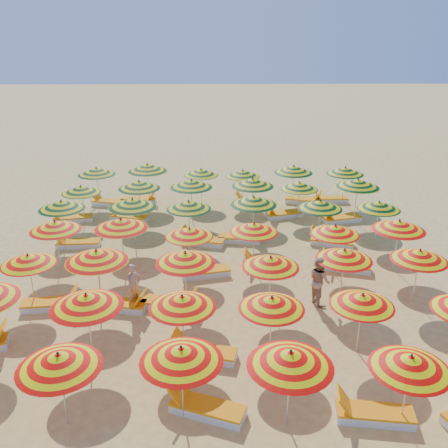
{
  "coord_description": "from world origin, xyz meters",
  "views": [
    {
      "loc": [
        -0.23,
        -16.03,
        8.24
      ],
      "look_at": [
        0.0,
        0.5,
        1.6
      ],
      "focal_mm": 40.0,
      "sensor_mm": 36.0,
      "label": 1
    }
  ],
  "objects": [
    {
      "name": "umbrella_22",
      "position": [
        3.85,
        -0.12,
        1.6
      ],
      "size": [
        2.11,
        2.11,
        1.82
      ],
      "color": "silver",
      "rests_on": "ground"
    },
    {
      "name": "umbrella_27",
      "position": [
        1.21,
        2.68,
        1.72
      ],
      "size": [
        2.12,
        2.12,
        1.95
      ],
      "color": "silver",
      "rests_on": "ground"
    },
    {
      "name": "umbrella_9",
      "position": [
        1.15,
        -4.96,
        1.61
      ],
      "size": [
        2.12,
        2.12,
        1.83
      ],
      "color": "silver",
      "rests_on": "ground"
    },
    {
      "name": "umbrella_35",
      "position": [
        5.89,
        4.69,
        1.8
      ],
      "size": [
        2.5,
        2.5,
        2.05
      ],
      "color": "silver",
      "rests_on": "ground"
    },
    {
      "name": "lounger_22",
      "position": [
        4.04,
        7.19,
        0.15
      ],
      "size": [
        1.82,
        1.01,
        0.69
      ],
      "rotation": [
        0.0,
        0.0,
        -0.27
      ],
      "color": "white",
      "rests_on": "ground"
    },
    {
      "name": "lounger_20",
      "position": [
        -4.1,
        7.36,
        0.15
      ],
      "size": [
        1.77,
        0.69,
        0.69
      ],
      "rotation": [
        0.0,
        0.0,
        0.06
      ],
      "color": "white",
      "rests_on": "ground"
    },
    {
      "name": "lounger_8",
      "position": [
        -0.71,
        -0.41,
        0.15
      ],
      "size": [
        1.82,
        0.96,
        0.69
      ],
      "rotation": [
        0.0,
        0.0,
        3.37
      ],
      "color": "white",
      "rests_on": "ground"
    },
    {
      "name": "lounger_9",
      "position": [
        1.55,
        0.16,
        0.15
      ],
      "size": [
        1.77,
        0.7,
        0.69
      ],
      "rotation": [
        0.0,
        0.0,
        3.07
      ],
      "color": "white",
      "rests_on": "ground"
    },
    {
      "name": "lounger_10",
      "position": [
        4.36,
        0.0,
        0.15
      ],
      "size": [
        1.82,
        1.0,
        0.69
      ],
      "rotation": [
        0.0,
        0.0,
        2.89
      ],
      "color": "white",
      "rests_on": "ground"
    },
    {
      "name": "umbrella_18",
      "position": [
        -5.92,
        0.23,
        1.67
      ],
      "size": [
        2.27,
        2.27,
        1.9
      ],
      "color": "silver",
      "rests_on": "ground"
    },
    {
      "name": "beachgoer_a",
      "position": [
        -2.83,
        -2.43,
        0.73
      ],
      "size": [
        0.58,
        0.63,
        1.45
      ],
      "primitive_type": "imported",
      "rotation": [
        0.0,
        0.0,
        1.01
      ],
      "color": "tan",
      "rests_on": "ground"
    },
    {
      "name": "lounger_4",
      "position": [
        -0.65,
        -5.04,
        0.15
      ],
      "size": [
        1.82,
        0.96,
        0.69
      ],
      "rotation": [
        0.0,
        0.0,
        2.91
      ],
      "color": "white",
      "rests_on": "ground"
    },
    {
      "name": "umbrella_36",
      "position": [
        -6.04,
        7.22,
        1.67
      ],
      "size": [
        1.94,
        1.94,
        1.9
      ],
      "color": "silver",
      "rests_on": "ground"
    },
    {
      "name": "umbrella_29",
      "position": [
        6.15,
        2.41,
        1.58
      ],
      "size": [
        2.01,
        2.01,
        1.8
      ],
      "color": "silver",
      "rests_on": "ground"
    },
    {
      "name": "lounger_14",
      "position": [
        4.31,
        2.16,
        0.15
      ],
      "size": [
        1.83,
        1.11,
        0.69
      ],
      "rotation": [
        0.0,
        0.0,
        2.81
      ],
      "color": "white",
      "rests_on": "ground"
    },
    {
      "name": "umbrella_12",
      "position": [
        -6.02,
        -2.25,
        1.57
      ],
      "size": [
        1.98,
        1.98,
        1.78
      ],
      "color": "silver",
      "rests_on": "ground"
    },
    {
      "name": "umbrella_39",
      "position": [
        0.99,
        7.16,
        1.56
      ],
      "size": [
        1.87,
        1.87,
        1.77
      ],
      "color": "silver",
      "rests_on": "ground"
    },
    {
      "name": "lounger_7",
      "position": [
        -1.71,
        -2.52,
        0.15
      ],
      "size": [
        1.82,
        0.94,
        0.69
      ],
      "rotation": [
        0.0,
        0.0,
        -0.22
      ],
      "color": "white",
      "rests_on": "ground"
    },
    {
      "name": "umbrella_19",
      "position": [
        -3.61,
        0.18,
        1.76
      ],
      "size": [
        1.98,
        1.98,
        2.0
      ],
      "color": "silver",
      "rests_on": "ground"
    },
    {
      "name": "lounger_15",
      "position": [
        -6.75,
        4.89,
        0.15
      ],
      "size": [
        1.81,
        0.86,
        0.69
      ],
      "rotation": [
        0.0,
        0.0,
        3.31
      ],
      "color": "white",
      "rests_on": "ground"
    },
    {
      "name": "beachgoer_b",
      "position": [
        2.96,
        -2.28,
        0.79
      ],
      "size": [
        0.81,
        0.92,
        1.59
      ],
      "primitive_type": "imported",
      "rotation": [
        0.0,
        0.0,
        1.88
      ],
      "color": "tan",
      "rests_on": "ground"
    },
    {
      "name": "umbrella_30",
      "position": [
        -6.15,
        4.67,
        1.57
      ],
      "size": [
        1.94,
        1.94,
        1.79
      ],
      "color": "silver",
      "rests_on": "ground"
    },
    {
      "name": "umbrella_2",
      "position": [
        -1.02,
        -7.2,
        1.7
      ],
      "size": [
        2.38,
        2.38,
        1.93
      ],
      "color": "silver",
      "rests_on": "ground"
    },
    {
      "name": "lounger_5",
      "position": [
        -5.42,
        -2.49,
        0.15
      ],
      "size": [
        1.78,
        0.76,
        0.69
      ],
      "rotation": [
        0.0,
        0.0,
        0.11
      ],
      "color": "white",
      "rests_on": "ground"
    },
    {
      "name": "umbrella_10",
      "position": [
        3.52,
        -4.81,
        1.58
      ],
      "size": [
        2.24,
        2.24,
        1.8
      ],
      "color": "silver",
      "rests_on": "ground"
    },
    {
      "name": "lounger_23",
      "position": [
        5.34,
        7.34,
        0.15
      ],
      "size": [
        1.74,
        0.61,
        0.69
      ],
      "rotation": [
        0.0,
        0.0,
        3.16
      ],
      "color": "white",
      "rests_on": "ground"
    },
    {
      "name": "umbrella_7",
      "position": [
        -3.56,
        -5.01,
        1.74
      ],
      "size": [
        1.92,
        1.92,
        1.98
      ],
      "color": "silver",
      "rests_on": "ground"
    },
    {
      "name": "lounger_21",
      "position": [
        1.5,
        6.96,
        0.15
      ],
      "size": [
        1.78,
        0.73,
        0.69
      ],
      "rotation": [
        0.0,
        0.0,
        3.05
      ],
      "color": "white",
      "rests_on": "ground"
    },
    {
      "name": "lounger_18",
      "position": [
        5.3,
        4.67,
        0.15
      ],
      "size": [
        1.82,
        1.01,
        0.69
      ],
      "rotation": [
        0.0,
        0.0,
        3.41
      ],
      "color": "white",
      "rests_on": "ground"
    },
    {
      "name": "lounger_17",
      "position": [
        2.83,
        5.29,
        0.15
      ],
      "size": [
        1.82,
        1.0,
        0.69
      ],
      "rotation": [
        0.0,
        0.0,
        3.4
      ],
      "color": "white",
      "rests_on": "ground"
    },
    {
      "name": "ground",
      "position": [
        0.0,
        0.0,
        0.0
      ],
      "size": [
        120.0,
        120.0,
        0.0
      ],
      "primitive_type": "plane",
      "color": "#E4C765",
      "rests_on": "ground"
    },
    {
      "name": "umbrella_21",
      "position": [
        1.05,
        0.13,
        1.6
      ],
      "size": [
        2.01,
        2.01,
        1.82
      ],
      "color": "silver",
      "rests_on": "ground"
    },
    {
      "name": "umbrella_41",
      "position": [
        5.94,
        7.14,
        1.67
      ],
      "size": [
        1.94,
        1.94,
        1.9
      ],
      "color": "silver",
      "rests_on": "ground"
    },
    {
      "name": "umbrella_40",
      "position": [
        3.45,
        7.2,
        1.73
      ],
      "size": [
        2.19,
        2.19,
        1.97
      ],
      "color": "silver",
      "rests_on": "ground"
    },
    {
      "name": "umbrella_31",
      "position": [
        -3.66,
        4.88,
        1.72
      ],
      "size": [
        2.21,
        2.21,
        1.95
      ],
      "color": "silver",
      "rests_on": "ground"
    },
    {
      "name": "umbrella_4",
      "position": [
        3.82,
        -7.45,
        1.62
      ],
      "size": [
        1.76,
        1.76,
        1.84
      ],
      "color": "silver",
      "rests_on": "ground"
    },
    {
      "name": "lounger_19",
      "position": [
        -5.54,
        7.03,
        0.15
      ],
      "size": [
        1.82,
        0.99,
        0.69
      ],
      "rotation": [
        0.0,
        0.0,
        2.89
      ],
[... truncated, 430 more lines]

